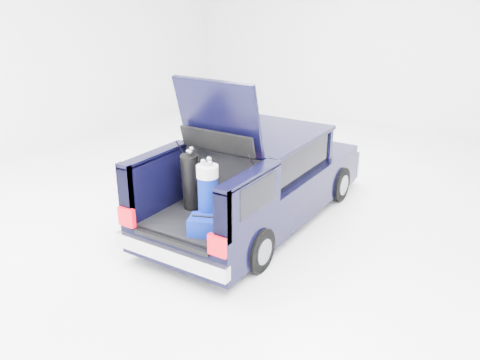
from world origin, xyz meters
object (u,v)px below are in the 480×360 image
Objects in this scene: red_suitcase at (245,201)px; black_golf_bag at (191,182)px; blue_golf_bag at (208,195)px; blue_duffel at (208,226)px; car at (260,179)px.

black_golf_bag is at bearing 167.08° from red_suitcase.
blue_golf_bag is 1.68× the size of blue_duffel.
car is 1.91m from blue_duffel.
blue_golf_bag is at bearing 102.30° from blue_duffel.
car reaches higher than black_golf_bag.
blue_duffel is at bearing -38.34° from blue_golf_bag.
black_golf_bag reaches higher than red_suitcase.
blue_golf_bag is at bearing -34.84° from black_golf_bag.
car is at bearing 92.17° from red_suitcase.
blue_golf_bag is 0.40m from blue_duffel.
car is at bearing 77.56° from blue_duffel.
red_suitcase is 1.05× the size of blue_duffel.
blue_duffel is (-0.18, -0.62, -0.16)m from red_suitcase.
blue_golf_bag is (0.18, -1.68, 0.36)m from car.
red_suitcase is (0.50, -1.26, 0.21)m from car.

